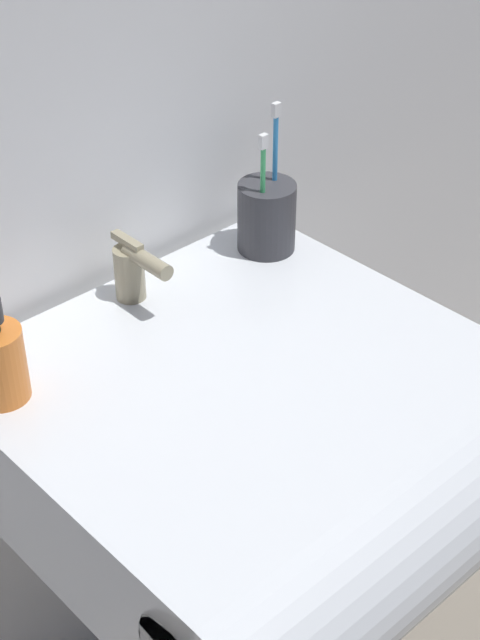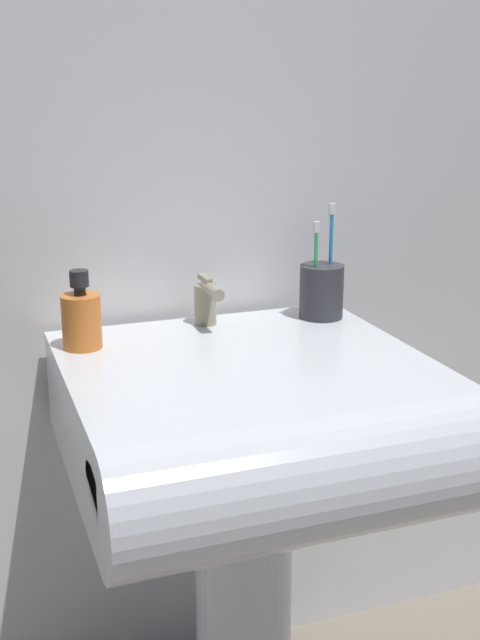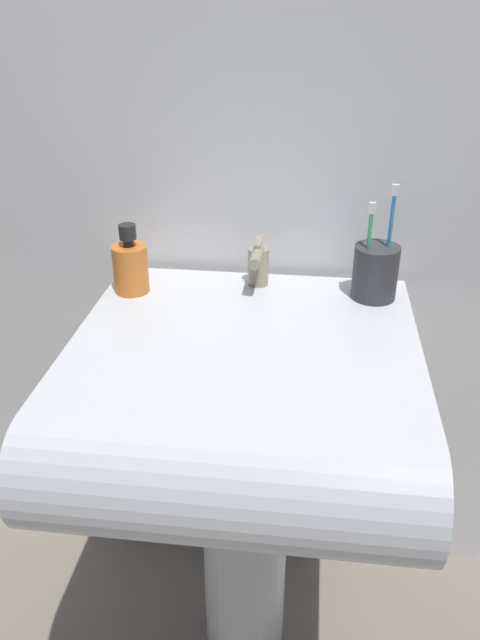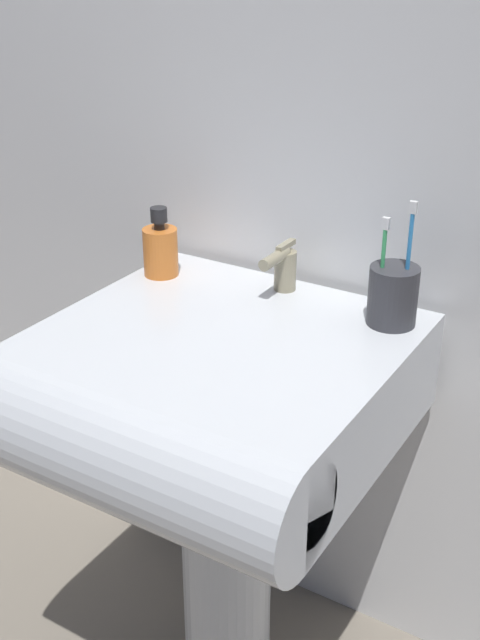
# 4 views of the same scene
# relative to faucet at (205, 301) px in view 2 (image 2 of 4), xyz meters

# --- Properties ---
(wall_back) EXTENTS (5.00, 0.05, 2.40)m
(wall_back) POSITION_rel_faucet_xyz_m (0.00, 0.10, 0.37)
(wall_back) COLOR white
(wall_back) RESTS_ON ground
(sink_pedestal) EXTENTS (0.17, 0.17, 0.61)m
(sink_pedestal) POSITION_rel_faucet_xyz_m (0.00, -0.20, -0.53)
(sink_pedestal) COLOR white
(sink_pedestal) RESTS_ON ground
(sink_basin) EXTENTS (0.58, 0.61, 0.18)m
(sink_basin) POSITION_rel_faucet_xyz_m (0.00, -0.27, -0.14)
(sink_basin) COLOR white
(sink_basin) RESTS_ON sink_pedestal
(faucet) EXTENTS (0.04, 0.11, 0.09)m
(faucet) POSITION_rel_faucet_xyz_m (0.00, 0.00, 0.00)
(faucet) COLOR tan
(faucet) RESTS_ON sink_basin
(toothbrush_cup) EXTENTS (0.08, 0.08, 0.22)m
(toothbrush_cup) POSITION_rel_faucet_xyz_m (0.23, -0.02, 0.01)
(toothbrush_cup) COLOR #38383D
(toothbrush_cup) RESTS_ON sink_basin
(soap_bottle) EXTENTS (0.07, 0.07, 0.14)m
(soap_bottle) POSITION_rel_faucet_xyz_m (-0.24, -0.05, 0.00)
(soap_bottle) COLOR orange
(soap_bottle) RESTS_ON sink_basin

